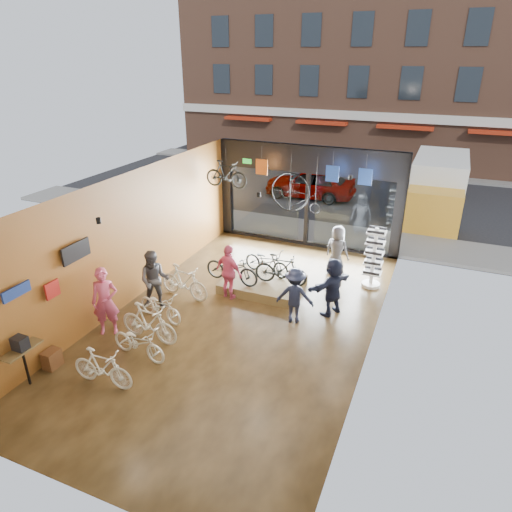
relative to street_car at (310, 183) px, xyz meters
The scene contains 35 objects.
ground_plane 12.14m from the street_car, 82.23° to the right, with size 7.00×12.00×0.04m, color black.
ceiling 12.49m from the street_car, 82.23° to the right, with size 7.00×12.00×0.04m, color black.
wall_left 12.20m from the street_car, 98.92° to the right, with size 0.04×12.00×3.80m, color #A05221.
wall_right 13.11m from the street_car, 66.74° to the right, with size 0.04×12.00×3.80m, color beige.
wall_back 18.13m from the street_car, 84.81° to the right, with size 7.00×0.04×3.80m, color beige.
storefront 6.32m from the street_car, 74.74° to the right, with size 7.00×0.26×3.80m, color black, non-canonical shape.
exit_sign 6.58m from the street_car, 97.10° to the right, with size 0.35×0.06×0.18m, color #198C26.
street_road 3.51m from the street_car, 61.38° to the left, with size 30.00×18.00×0.02m, color black.
sidewalk_near 5.12m from the street_car, 71.17° to the right, with size 30.00×2.40×0.12m, color slate.
sidewalk_far 7.22m from the street_car, 76.84° to the left, with size 30.00×2.00×0.12m, color slate.
opposite_building 11.48m from the street_car, 80.22° to the left, with size 26.00×5.00×14.00m, color brown.
street_car is the anchor object (origin of this frame).
box_truck 6.12m from the street_car, ahead, with size 2.21×6.62×2.61m, color silver, non-canonical shape.
floor_bike_1 15.64m from the street_car, 90.33° to the right, with size 0.43×1.53×0.92m, color beige.
floor_bike_2 14.48m from the street_car, 89.88° to the right, with size 0.55×1.58×0.83m, color beige.
floor_bike_3 13.78m from the street_car, 90.66° to the right, with size 0.48×1.70×1.02m, color beige.
floor_bike_4 12.82m from the street_car, 92.08° to the right, with size 0.54×1.56×0.82m, color beige.
floor_bike_5 11.49m from the street_car, 92.50° to the right, with size 0.49×1.73×1.04m, color beige.
display_platform 10.17m from the street_car, 81.63° to the right, with size 2.40×1.80×0.30m, color brown.
display_bike_left 10.56m from the street_car, 86.46° to the right, with size 0.63×1.82×0.96m, color black.
display_bike_mid 10.30m from the street_car, 78.33° to the right, with size 0.46×1.64×0.98m, color black.
display_bike_right 9.69m from the street_car, 81.54° to the right, with size 0.57×1.64×0.86m, color black.
customer_0 13.97m from the street_car, 95.60° to the right, with size 0.68×0.45×1.87m, color #CC4C72.
customer_1 12.36m from the street_car, 94.32° to the right, with size 0.86×0.67×1.78m, color #3F3F44.
customer_2 10.99m from the street_car, 86.00° to the right, with size 1.00×0.42×1.71m, color #CC4C72.
customer_3 11.86m from the street_car, 75.40° to the right, with size 1.03×0.59×1.60m, color #161C33.
customer_4 8.74m from the street_car, 67.62° to the right, with size 0.82×0.54×1.68m, color #3F3F44.
customer_5 11.33m from the street_car, 70.24° to the right, with size 1.57×0.50×1.70m, color #161C33.
sunglasses_rack 9.70m from the street_car, 61.77° to the right, with size 0.58×0.48×1.97m, color white, non-canonical shape.
wall_merch 15.61m from the street_car, 96.41° to the right, with size 0.40×2.40×2.60m, color navy, non-canonical shape.
penny_farthing 8.19m from the street_car, 76.87° to the right, with size 1.66×0.06×1.33m, color black, non-canonical shape.
hung_bike 8.13m from the street_car, 96.03° to the right, with size 0.45×1.58×0.95m, color black.
jersey_left 7.17m from the street_car, 89.11° to the right, with size 0.45×0.03×0.55m, color #CC5919.
jersey_mid 7.66m from the street_car, 68.40° to the right, with size 0.45×0.03×0.55m, color #1E3F99.
jersey_right 8.12m from the street_car, 60.80° to the right, with size 0.45×0.03×0.55m, color #1E3F99.
Camera 1 is at (4.57, -9.85, 6.83)m, focal length 32.00 mm.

